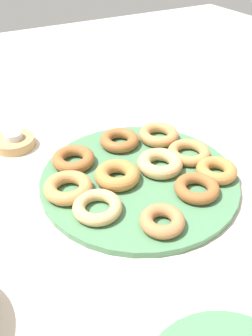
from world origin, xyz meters
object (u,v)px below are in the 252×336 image
Objects in this scene: donut_1 at (159,162)px; donut_0 at (162,221)px; donut_plate at (139,178)px; donut_4 at (73,159)px; donut_9 at (189,152)px; donut_10 at (216,170)px; candle_holder at (15,142)px; donut_2 at (97,207)px; donut_6 at (120,140)px; donut_3 at (197,188)px; donut_5 at (159,135)px; tealight at (13,135)px; donut_8 at (68,187)px; donut_7 at (117,175)px.

donut_0 is at bearing 148.35° from donut_1.
donut_plate is 0.14m from donut_4.
donut_10 reaches higher than donut_9.
donut_9 is at bearing -49.13° from donut_0.
candle_holder is at bearing 36.09° from donut_plate.
donut_9 is at bearing -87.41° from donut_plate.
donut_6 is (0.17, -0.14, 0.00)m from donut_2.
donut_2 is at bearing 172.86° from donut_4.
donut_5 is at bearing -12.78° from donut_3.
donut_2 is 0.31m from tealight.
donut_8 is at bearing 71.17° from donut_10.
donut_8 is 1.12× the size of donut_10.
donut_5 is 1.04× the size of donut_6.
donut_0 is 0.82× the size of donut_1.
donut_7 reaches higher than donut_8.
donut_9 reaches higher than candle_holder.
donut_10 is (0.02, -0.07, 0.00)m from donut_3.
donut_plate is 0.31m from candle_holder.
donut_9 is 1.11× the size of donut_10.
donut_2 is (-0.06, 0.17, -0.00)m from donut_1.
donut_8 is (-0.10, 0.16, 0.00)m from donut_6.
donut_0 is 0.94× the size of donut_10.
donut_9 is at bearing -90.60° from donut_7.
tealight is (0.32, 0.32, 0.00)m from donut_10.
donut_0 is 0.87× the size of donut_7.
donut_3 is (-0.10, -0.02, -0.00)m from donut_1.
donut_0 is at bearing 167.16° from donut_6.
candle_holder is (0.24, 0.31, -0.01)m from donut_9.
donut_2 is (0.08, 0.08, -0.00)m from donut_0.
donut_9 is at bearing -128.35° from candle_holder.
donut_2 is at bearing 103.59° from donut_9.
donut_0 and tealight have the same top height.
donut_3 is 0.15m from donut_7.
donut_2 is 0.99× the size of donut_7.
donut_plate is 0.15m from donut_10.
candle_holder is at bearing 20.51° from donut_0.
donut_8 is 1.01× the size of donut_9.
donut_0 and donut_9 have the same top height.
donut_4 is at bearing 88.68° from donut_5.
donut_2 is 0.97× the size of donut_9.
donut_8 is at bearing 107.01° from donut_5.
donut_3 is at bearing -119.39° from donut_8.
donut_7 is at bearing 65.52° from donut_10.
donut_9 is 2.18× the size of tealight.
donut_4 is 0.97× the size of donut_8.
donut_7 is at bearing 3.02° from donut_0.
donut_2 is 1.00× the size of donut_6.
donut_5 is at bearing 10.07° from donut_9.
donut_4 is 0.09m from donut_8.
donut_5 reaches higher than donut_9.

